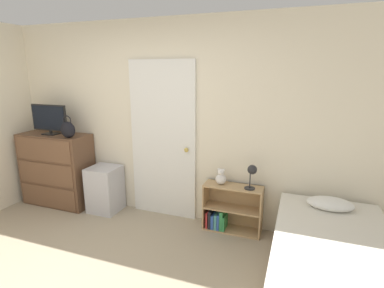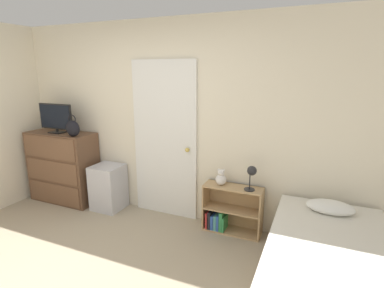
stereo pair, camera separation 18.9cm
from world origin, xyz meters
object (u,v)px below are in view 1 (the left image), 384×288
object	(u,v)px
tv	(49,119)
storage_bin	(105,189)
desk_lamp	(252,172)
bed	(332,273)
teddy_bear	(221,177)
handbag	(68,130)
bookshelf	(228,211)
dresser	(57,169)

from	to	relation	value
tv	storage_bin	size ratio (longest dim) A/B	0.92
desk_lamp	bed	size ratio (longest dim) A/B	0.15
tv	teddy_bear	size ratio (longest dim) A/B	2.94
handbag	teddy_bear	size ratio (longest dim) A/B	1.52
storage_bin	bookshelf	size ratio (longest dim) A/B	0.90
dresser	desk_lamp	bearing A→B (deg)	1.20
storage_bin	handbag	bearing A→B (deg)	-160.34
dresser	teddy_bear	bearing A→B (deg)	2.29
storage_bin	bed	xyz separation A→B (m)	(2.84, -0.79, -0.04)
handbag	storage_bin	bearing A→B (deg)	19.66
storage_bin	bookshelf	bearing A→B (deg)	2.61
desk_lamp	tv	bearing A→B (deg)	-178.40
desk_lamp	handbag	bearing A→B (deg)	-175.77
bookshelf	tv	bearing A→B (deg)	-177.17
dresser	bed	size ratio (longest dim) A/B	0.52
dresser	teddy_bear	xyz separation A→B (m)	(2.43, 0.10, 0.15)
dresser	bookshelf	size ratio (longest dim) A/B	1.48
tv	teddy_bear	xyz separation A→B (m)	(2.45, 0.12, -0.59)
storage_bin	bookshelf	distance (m)	1.74
desk_lamp	bookshelf	bearing A→B (deg)	170.16
storage_bin	tv	bearing A→B (deg)	-176.70
dresser	storage_bin	size ratio (longest dim) A/B	1.65
handbag	dresser	bearing A→B (deg)	162.45
tv	handbag	size ratio (longest dim) A/B	1.94
handbag	storage_bin	world-z (taller)	handbag
handbag	desk_lamp	xyz separation A→B (m)	(2.42, 0.18, -0.36)
dresser	teddy_bear	size ratio (longest dim) A/B	5.24
handbag	bookshelf	size ratio (longest dim) A/B	0.43
dresser	desk_lamp	size ratio (longest dim) A/B	3.52
teddy_bear	desk_lamp	world-z (taller)	desk_lamp
teddy_bear	desk_lamp	distance (m)	0.39
storage_bin	teddy_bear	distance (m)	1.68
storage_bin	bed	bearing A→B (deg)	-15.63
teddy_bear	bookshelf	bearing A→B (deg)	4.80
bookshelf	teddy_bear	size ratio (longest dim) A/B	3.53
dresser	storage_bin	bearing A→B (deg)	1.92
tv	desk_lamp	world-z (taller)	tv
handbag	storage_bin	size ratio (longest dim) A/B	0.48
tv	desk_lamp	size ratio (longest dim) A/B	1.97
desk_lamp	bed	world-z (taller)	desk_lamp
handbag	desk_lamp	world-z (taller)	handbag
tv	teddy_bear	world-z (taller)	tv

